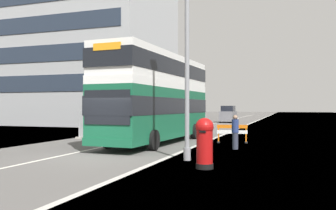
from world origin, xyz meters
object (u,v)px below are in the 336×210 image
object	(u,v)px
red_pillar_postbox	(205,141)
pedestrian_at_kerb	(235,132)
double_decker_bus	(158,96)
car_receding_far	(228,115)
lamppost_foreground	(187,67)
car_receding_mid	(195,115)
roadworks_barrier	(232,132)
car_oncoming_near	(175,117)

from	to	relation	value
red_pillar_postbox	pedestrian_at_kerb	size ratio (longest dim) A/B	1.02
double_decker_bus	pedestrian_at_kerb	xyz separation A→B (m)	(4.75, -1.78, -1.87)
red_pillar_postbox	car_receding_far	xyz separation A→B (m)	(-5.20, 36.04, 0.11)
pedestrian_at_kerb	red_pillar_postbox	bearing A→B (deg)	-91.64
lamppost_foreground	pedestrian_at_kerb	distance (m)	5.28
car_receding_mid	car_receding_far	bearing A→B (deg)	64.21
lamppost_foreground	red_pillar_postbox	size ratio (longest dim) A/B	4.49
roadworks_barrier	car_oncoming_near	bearing A→B (deg)	120.65
roadworks_barrier	car_receding_mid	bearing A→B (deg)	110.39
double_decker_bus	car_receding_mid	size ratio (longest dim) A/B	2.87
car_oncoming_near	car_receding_mid	size ratio (longest dim) A/B	1.08
double_decker_bus	roadworks_barrier	size ratio (longest dim) A/B	6.53
double_decker_bus	lamppost_foreground	distance (m)	7.09
car_receding_mid	lamppost_foreground	bearing A→B (deg)	-75.83
double_decker_bus	roadworks_barrier	distance (m)	4.79
car_oncoming_near	red_pillar_postbox	bearing A→B (deg)	-69.51
car_receding_mid	pedestrian_at_kerb	bearing A→B (deg)	-70.73
double_decker_bus	roadworks_barrier	bearing A→B (deg)	17.99
lamppost_foreground	car_receding_far	world-z (taller)	lamppost_foreground
lamppost_foreground	car_oncoming_near	size ratio (longest dim) A/B	1.78
double_decker_bus	pedestrian_at_kerb	bearing A→B (deg)	-20.60
red_pillar_postbox	double_decker_bus	bearing A→B (deg)	120.82
double_decker_bus	roadworks_barrier	xyz separation A→B (m)	(4.11, 1.34, -2.06)
car_receding_far	pedestrian_at_kerb	xyz separation A→B (m)	(5.37, -30.15, -0.20)
lamppost_foreground	car_receding_mid	world-z (taller)	lamppost_foreground
lamppost_foreground	red_pillar_postbox	bearing A→B (deg)	-55.85
lamppost_foreground	roadworks_barrier	size ratio (longest dim) A/B	4.36
car_oncoming_near	pedestrian_at_kerb	xyz separation A→B (m)	(8.48, -16.37, -0.20)
car_receding_mid	double_decker_bus	bearing A→B (deg)	-80.71
car_oncoming_near	pedestrian_at_kerb	size ratio (longest dim) A/B	2.57
car_oncoming_near	lamppost_foreground	bearing A→B (deg)	-70.70
roadworks_barrier	car_oncoming_near	size ratio (longest dim) A/B	0.41
double_decker_bus	car_receding_far	world-z (taller)	double_decker_bus
car_receding_far	red_pillar_postbox	bearing A→B (deg)	-81.78
car_receding_far	double_decker_bus	bearing A→B (deg)	-88.73
lamppost_foreground	pedestrian_at_kerb	bearing A→B (deg)	73.93
lamppost_foreground	car_receding_mid	bearing A→B (deg)	104.17
roadworks_barrier	pedestrian_at_kerb	distance (m)	3.19
lamppost_foreground	car_oncoming_near	xyz separation A→B (m)	(-7.24, 20.67, -2.60)
car_oncoming_near	car_receding_mid	world-z (taller)	car_receding_mid
double_decker_bus	lamppost_foreground	xyz separation A→B (m)	(3.51, -6.09, 0.93)
roadworks_barrier	red_pillar_postbox	bearing A→B (deg)	-87.06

